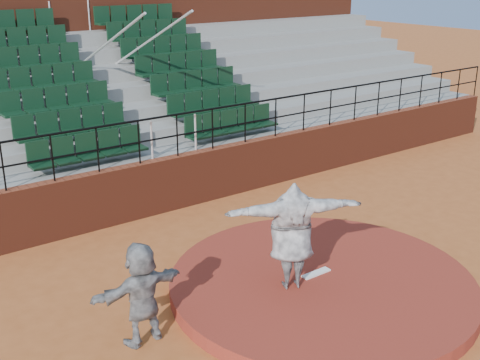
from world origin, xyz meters
The scene contains 9 objects.
ground centered at (0.00, 0.00, 0.00)m, with size 90.00×90.00×0.00m, color #AA5526.
pitchers_mound centered at (0.00, 0.00, 0.12)m, with size 5.50×5.50×0.25m, color maroon.
pitching_rubber centered at (0.00, 0.15, 0.27)m, with size 0.60×0.15×0.03m, color white.
boundary_wall centered at (0.00, 5.00, 0.65)m, with size 24.00×0.30×1.30m, color maroon.
wall_railing centered at (0.00, 5.00, 2.03)m, with size 24.04×0.05×1.03m.
seating_deck centered at (0.00, 8.65, 1.43)m, with size 24.00×5.97×4.63m.
press_box_facade centered at (0.00, 12.60, 3.55)m, with size 24.00×3.00×7.10m, color maroon.
pitcher centered at (-0.65, 0.12, 1.21)m, with size 2.37×0.64×1.93m, color black.
fielder centered at (-3.34, 0.50, 0.84)m, with size 1.55×0.49×1.67m, color black.
Camera 1 is at (-6.90, -6.90, 5.54)m, focal length 45.00 mm.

